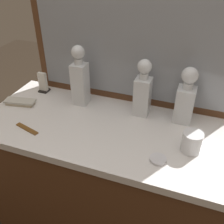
{
  "coord_description": "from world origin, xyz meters",
  "views": [
    {
      "loc": [
        0.32,
        -0.88,
        1.57
      ],
      "look_at": [
        0.0,
        0.0,
        0.94
      ],
      "focal_mm": 41.77,
      "sensor_mm": 36.0,
      "label": 1
    }
  ],
  "objects_px": {
    "crystal_decanter_right": "(143,93)",
    "crystal_decanter_front": "(80,81)",
    "crystal_tumbler_far_left": "(192,143)",
    "silver_brush_center": "(20,102)",
    "napkin_holder": "(43,84)",
    "tortoiseshell_comb": "(27,129)",
    "crystal_decanter_far_right": "(185,101)",
    "porcelain_dish": "(158,159)"
  },
  "relations": [
    {
      "from": "crystal_tumbler_far_left",
      "to": "porcelain_dish",
      "type": "distance_m",
      "value": 0.15
    },
    {
      "from": "silver_brush_center",
      "to": "napkin_holder",
      "type": "relative_size",
      "value": 1.46
    },
    {
      "from": "silver_brush_center",
      "to": "napkin_holder",
      "type": "height_order",
      "value": "napkin_holder"
    },
    {
      "from": "napkin_holder",
      "to": "crystal_decanter_front",
      "type": "bearing_deg",
      "value": -8.81
    },
    {
      "from": "crystal_tumbler_far_left",
      "to": "silver_brush_center",
      "type": "bearing_deg",
      "value": 176.06
    },
    {
      "from": "crystal_tumbler_far_left",
      "to": "tortoiseshell_comb",
      "type": "relative_size",
      "value": 0.67
    },
    {
      "from": "crystal_decanter_right",
      "to": "crystal_tumbler_far_left",
      "type": "xyz_separation_m",
      "value": [
        0.25,
        -0.19,
        -0.07
      ]
    },
    {
      "from": "crystal_decanter_right",
      "to": "crystal_tumbler_far_left",
      "type": "relative_size",
      "value": 3.21
    },
    {
      "from": "crystal_decanter_right",
      "to": "tortoiseshell_comb",
      "type": "bearing_deg",
      "value": -146.0
    },
    {
      "from": "crystal_decanter_far_right",
      "to": "crystal_tumbler_far_left",
      "type": "xyz_separation_m",
      "value": [
        0.06,
        -0.2,
        -0.07
      ]
    },
    {
      "from": "tortoiseshell_comb",
      "to": "porcelain_dish",
      "type": "bearing_deg",
      "value": 0.64
    },
    {
      "from": "crystal_decanter_right",
      "to": "napkin_holder",
      "type": "height_order",
      "value": "crystal_decanter_right"
    },
    {
      "from": "crystal_decanter_right",
      "to": "napkin_holder",
      "type": "bearing_deg",
      "value": 177.13
    },
    {
      "from": "porcelain_dish",
      "to": "crystal_decanter_right",
      "type": "bearing_deg",
      "value": 116.07
    },
    {
      "from": "crystal_decanter_front",
      "to": "crystal_decanter_far_right",
      "type": "bearing_deg",
      "value": 2.17
    },
    {
      "from": "crystal_tumbler_far_left",
      "to": "porcelain_dish",
      "type": "relative_size",
      "value": 1.33
    },
    {
      "from": "silver_brush_center",
      "to": "porcelain_dish",
      "type": "relative_size",
      "value": 2.5
    },
    {
      "from": "crystal_tumbler_far_left",
      "to": "napkin_holder",
      "type": "xyz_separation_m",
      "value": [
        -0.81,
        0.22,
        0.01
      ]
    },
    {
      "from": "crystal_tumbler_far_left",
      "to": "silver_brush_center",
      "type": "xyz_separation_m",
      "value": [
        -0.85,
        0.06,
        -0.03
      ]
    },
    {
      "from": "porcelain_dish",
      "to": "napkin_holder",
      "type": "bearing_deg",
      "value": 155.52
    },
    {
      "from": "crystal_decanter_far_right",
      "to": "tortoiseshell_comb",
      "type": "height_order",
      "value": "crystal_decanter_far_right"
    },
    {
      "from": "tortoiseshell_comb",
      "to": "napkin_holder",
      "type": "relative_size",
      "value": 1.17
    },
    {
      "from": "crystal_decanter_right",
      "to": "napkin_holder",
      "type": "distance_m",
      "value": 0.57
    },
    {
      "from": "crystal_decanter_far_right",
      "to": "crystal_decanter_right",
      "type": "bearing_deg",
      "value": -177.34
    },
    {
      "from": "crystal_decanter_far_right",
      "to": "napkin_holder",
      "type": "height_order",
      "value": "crystal_decanter_far_right"
    },
    {
      "from": "crystal_decanter_right",
      "to": "crystal_decanter_front",
      "type": "xyz_separation_m",
      "value": [
        -0.31,
        -0.01,
        0.01
      ]
    },
    {
      "from": "napkin_holder",
      "to": "crystal_decanter_far_right",
      "type": "bearing_deg",
      "value": -1.45
    },
    {
      "from": "tortoiseshell_comb",
      "to": "napkin_holder",
      "type": "xyz_separation_m",
      "value": [
        -0.12,
        0.33,
        0.04
      ]
    },
    {
      "from": "crystal_decanter_right",
      "to": "silver_brush_center",
      "type": "bearing_deg",
      "value": -167.58
    },
    {
      "from": "crystal_decanter_front",
      "to": "porcelain_dish",
      "type": "xyz_separation_m",
      "value": [
        0.46,
        -0.28,
        -0.12
      ]
    },
    {
      "from": "crystal_decanter_far_right",
      "to": "napkin_holder",
      "type": "distance_m",
      "value": 0.76
    },
    {
      "from": "crystal_decanter_front",
      "to": "tortoiseshell_comb",
      "type": "relative_size",
      "value": 2.36
    },
    {
      "from": "crystal_tumbler_far_left",
      "to": "napkin_holder",
      "type": "height_order",
      "value": "napkin_holder"
    },
    {
      "from": "porcelain_dish",
      "to": "tortoiseshell_comb",
      "type": "relative_size",
      "value": 0.5
    },
    {
      "from": "crystal_decanter_front",
      "to": "crystal_decanter_far_right",
      "type": "xyz_separation_m",
      "value": [
        0.51,
        0.02,
        -0.02
      ]
    },
    {
      "from": "crystal_decanter_front",
      "to": "napkin_holder",
      "type": "distance_m",
      "value": 0.26
    },
    {
      "from": "silver_brush_center",
      "to": "tortoiseshell_comb",
      "type": "distance_m",
      "value": 0.23
    },
    {
      "from": "napkin_holder",
      "to": "crystal_tumbler_far_left",
      "type": "bearing_deg",
      "value": -15.08
    },
    {
      "from": "crystal_decanter_right",
      "to": "crystal_decanter_front",
      "type": "distance_m",
      "value": 0.31
    },
    {
      "from": "crystal_decanter_far_right",
      "to": "porcelain_dish",
      "type": "xyz_separation_m",
      "value": [
        -0.05,
        -0.3,
        -0.1
      ]
    },
    {
      "from": "crystal_decanter_right",
      "to": "crystal_decanter_far_right",
      "type": "relative_size",
      "value": 1.04
    },
    {
      "from": "crystal_decanter_right",
      "to": "porcelain_dish",
      "type": "bearing_deg",
      "value": -63.93
    }
  ]
}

